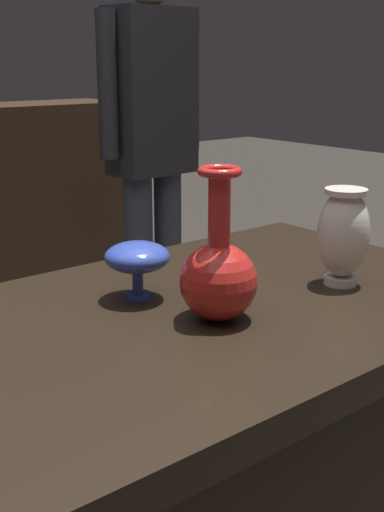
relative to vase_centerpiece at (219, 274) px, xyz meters
The scene contains 4 objects.
vase_centerpiece is the anchor object (origin of this frame).
vase_left_accent 0.16m from the vase_centerpiece, 105.44° to the left, with size 0.11×0.11×0.10m.
vase_right_accent 0.28m from the vase_centerpiece, ahead, with size 0.09×0.09×0.17m.
visitor_near_right 1.61m from the vase_centerpiece, 57.45° to the left, with size 0.47×0.20×1.55m.
Camera 1 is at (-0.59, -0.78, 1.19)m, focal length 46.54 mm.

